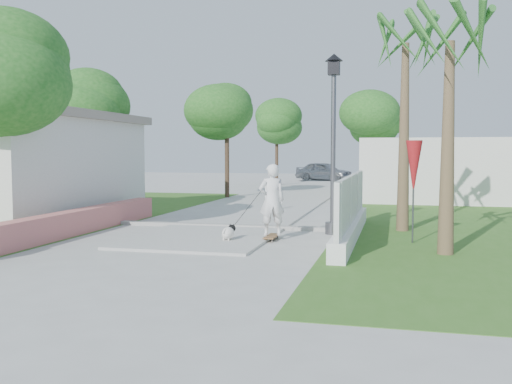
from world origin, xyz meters
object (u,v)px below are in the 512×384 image
(patio_umbrella, at_px, (414,168))
(parked_car, at_px, (324,171))
(bollard, at_px, (267,196))
(street_lamp, at_px, (333,136))
(skateboarder, at_px, (263,203))
(dog, at_px, (229,232))

(patio_umbrella, bearing_deg, parked_car, 101.18)
(bollard, relative_size, patio_umbrella, 0.47)
(street_lamp, height_order, skateboarder, street_lamp)
(street_lamp, distance_m, patio_umbrella, 2.27)
(patio_umbrella, distance_m, dog, 4.39)
(bollard, bearing_deg, skateboarder, -78.14)
(skateboarder, xyz_separation_m, parked_car, (-1.99, 27.48, -0.17))
(parked_car, bearing_deg, bollard, -158.35)
(street_lamp, relative_size, dog, 7.52)
(bollard, distance_m, patio_umbrella, 7.25)
(patio_umbrella, xyz_separation_m, dog, (-4.05, -0.83, -1.47))
(patio_umbrella, height_order, skateboarder, patio_umbrella)
(skateboarder, bearing_deg, dog, 12.50)
(street_lamp, height_order, parked_car, street_lamp)
(dog, height_order, parked_car, parked_car)
(street_lamp, bearing_deg, patio_umbrella, -27.76)
(patio_umbrella, xyz_separation_m, parked_car, (-5.36, 27.12, -1.00))
(street_lamp, bearing_deg, dog, -139.57)
(bollard, distance_m, dog, 6.37)
(bollard, xyz_separation_m, skateboarder, (1.23, -5.86, 0.27))
(skateboarder, bearing_deg, parked_car, -108.36)
(street_lamp, xyz_separation_m, bollard, (-2.70, 4.50, -1.84))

